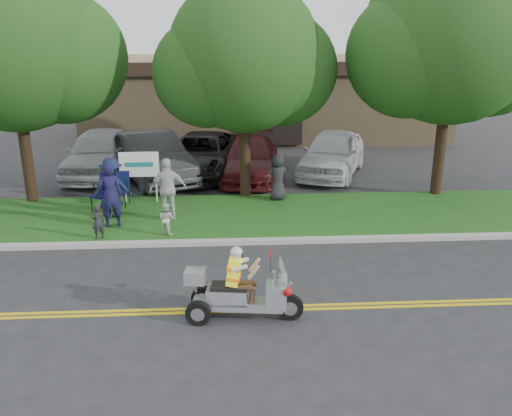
{
  "coord_description": "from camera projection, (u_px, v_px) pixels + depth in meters",
  "views": [
    {
      "loc": [
        -0.18,
        -10.34,
        5.47
      ],
      "look_at": [
        0.55,
        2.0,
        1.35
      ],
      "focal_mm": 38.0,
      "sensor_mm": 36.0,
      "label": 1
    }
  ],
  "objects": [
    {
      "name": "curb",
      "position": [
        233.0,
        242.0,
        14.41
      ],
      "size": [
        60.0,
        0.25,
        0.12
      ],
      "primitive_type": "cube",
      "color": "#A8A89E",
      "rests_on": "ground"
    },
    {
      "name": "parked_car_far_right",
      "position": [
        332.0,
        153.0,
        21.01
      ],
      "size": [
        3.74,
        5.38,
        1.7
      ],
      "primitive_type": "imported",
      "rotation": [
        0.0,
        0.0,
        -0.39
      ],
      "color": "silver",
      "rests_on": "ground"
    },
    {
      "name": "spectator_chair_a",
      "position": [
        112.0,
        188.0,
        15.9
      ],
      "size": [
        1.16,
        0.67,
        1.79
      ],
      "primitive_type": "imported",
      "rotation": [
        0.0,
        0.0,
        3.14
      ],
      "color": "#151F3A",
      "rests_on": "grass_verge"
    },
    {
      "name": "parked_car_far_left",
      "position": [
        100.0,
        153.0,
        20.92
      ],
      "size": [
        2.29,
        5.32,
        1.79
      ],
      "primitive_type": "imported",
      "rotation": [
        0.0,
        0.0,
        -0.03
      ],
      "color": "#A6A8AD",
      "rests_on": "ground"
    },
    {
      "name": "child_left",
      "position": [
        98.0,
        222.0,
        14.37
      ],
      "size": [
        0.4,
        0.34,
        0.94
      ],
      "primitive_type": "imported",
      "rotation": [
        0.0,
        0.0,
        3.56
      ],
      "color": "black",
      "rests_on": "grass_verge"
    },
    {
      "name": "business_sign",
      "position": [
        139.0,
        167.0,
        17.23
      ],
      "size": [
        1.25,
        0.06,
        1.75
      ],
      "color": "silver",
      "rests_on": "ground"
    },
    {
      "name": "parked_car_left",
      "position": [
        153.0,
        157.0,
        20.22
      ],
      "size": [
        3.89,
        5.66,
        1.77
      ],
      "primitive_type": "imported",
      "rotation": [
        0.0,
        0.0,
        0.42
      ],
      "color": "#313134",
      "rests_on": "ground"
    },
    {
      "name": "child_right",
      "position": [
        166.0,
        219.0,
        14.7
      ],
      "size": [
        0.54,
        0.5,
        0.88
      ],
      "primitive_type": "imported",
      "rotation": [
        0.0,
        0.0,
        2.64
      ],
      "color": "silver",
      "rests_on": "grass_verge"
    },
    {
      "name": "commercial_building",
      "position": [
        264.0,
        96.0,
        28.99
      ],
      "size": [
        18.0,
        8.2,
        4.0
      ],
      "color": "#9E7F5B",
      "rests_on": "ground"
    },
    {
      "name": "ground",
      "position": [
        236.0,
        298.0,
        11.54
      ],
      "size": [
        120.0,
        120.0,
        0.0
      ],
      "primitive_type": "plane",
      "color": "#28282B",
      "rests_on": "ground"
    },
    {
      "name": "spectator_chair_b",
      "position": [
        278.0,
        177.0,
        17.58
      ],
      "size": [
        0.86,
        0.71,
        1.52
      ],
      "primitive_type": "imported",
      "rotation": [
        0.0,
        0.0,
        3.5
      ],
      "color": "black",
      "rests_on": "grass_verge"
    },
    {
      "name": "grass_verge",
      "position": [
        232.0,
        216.0,
        16.44
      ],
      "size": [
        60.0,
        4.0,
        0.1
      ],
      "primitive_type": "cube",
      "color": "#1A4D14",
      "rests_on": "ground"
    },
    {
      "name": "parked_car_right",
      "position": [
        250.0,
        158.0,
        20.68
      ],
      "size": [
        2.6,
        5.23,
        1.46
      ],
      "primitive_type": "imported",
      "rotation": [
        0.0,
        0.0,
        -0.11
      ],
      "color": "#4A1112",
      "rests_on": "ground"
    },
    {
      "name": "lawn_chair_a",
      "position": [
        106.0,
        190.0,
        16.55
      ],
      "size": [
        0.84,
        0.85,
        1.17
      ],
      "rotation": [
        0.0,
        0.0,
        -0.47
      ],
      "color": "black",
      "rests_on": "grass_verge"
    },
    {
      "name": "centerline_far",
      "position": [
        236.0,
        307.0,
        11.14
      ],
      "size": [
        60.0,
        0.1,
        0.01
      ],
      "primitive_type": "cube",
      "color": "gold",
      "rests_on": "ground"
    },
    {
      "name": "centerline_near",
      "position": [
        236.0,
        311.0,
        10.99
      ],
      "size": [
        60.0,
        0.1,
        0.01
      ],
      "primitive_type": "cube",
      "color": "gold",
      "rests_on": "ground"
    },
    {
      "name": "tree_left",
      "position": [
        15.0,
        50.0,
        16.3
      ],
      "size": [
        6.62,
        5.4,
        7.78
      ],
      "color": "#332114",
      "rests_on": "ground"
    },
    {
      "name": "spectator_adult_left",
      "position": [
        110.0,
        195.0,
        15.14
      ],
      "size": [
        0.77,
        0.61,
        1.85
      ],
      "primitive_type": "imported",
      "rotation": [
        0.0,
        0.0,
        3.41
      ],
      "color": "#16153B",
      "rests_on": "grass_verge"
    },
    {
      "name": "tree_right",
      "position": [
        453.0,
        43.0,
        17.0
      ],
      "size": [
        6.86,
        5.6,
        8.07
      ],
      "color": "#332114",
      "rests_on": "ground"
    },
    {
      "name": "parked_car_mid",
      "position": [
        201.0,
        155.0,
        21.04
      ],
      "size": [
        3.69,
        6.07,
        1.57
      ],
      "primitive_type": "imported",
      "rotation": [
        0.0,
        0.0,
        -0.2
      ],
      "color": "black",
      "rests_on": "ground"
    },
    {
      "name": "spectator_adult_right",
      "position": [
        168.0,
        189.0,
        15.73
      ],
      "size": [
        1.14,
        0.64,
        1.83
      ],
      "primitive_type": "imported",
      "rotation": [
        0.0,
        0.0,
        3.33
      ],
      "color": "silver",
      "rests_on": "grass_verge"
    },
    {
      "name": "lawn_chair_b",
      "position": [
        120.0,
        186.0,
        17.16
      ],
      "size": [
        0.62,
        0.64,
        1.06
      ],
      "rotation": [
        0.0,
        0.0,
        -0.12
      ],
      "color": "black",
      "rests_on": "grass_verge"
    },
    {
      "name": "trike_scooter",
      "position": [
        239.0,
        294.0,
        10.59
      ],
      "size": [
        2.33,
        0.84,
        1.52
      ],
      "rotation": [
        0.0,
        0.0,
        -0.13
      ],
      "color": "black",
      "rests_on": "ground"
    },
    {
      "name": "tree_mid",
      "position": [
        246.0,
        63.0,
        17.02
      ],
      "size": [
        5.88,
        4.8,
        7.05
      ],
      "color": "#332114",
      "rests_on": "ground"
    }
  ]
}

